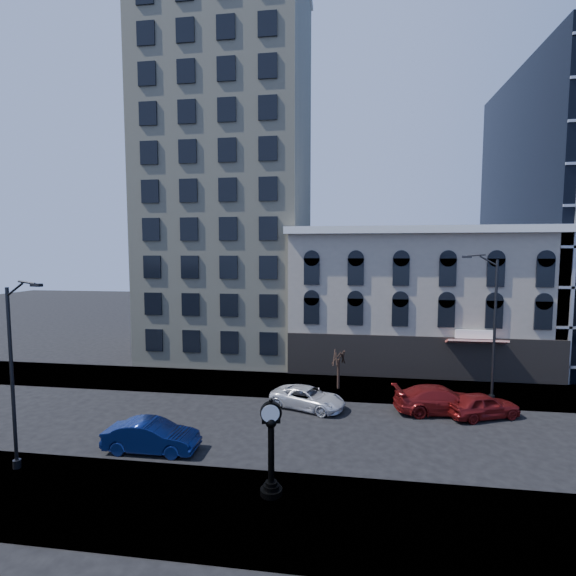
# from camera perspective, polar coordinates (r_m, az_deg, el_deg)

# --- Properties ---
(ground) EXTENTS (160.00, 160.00, 0.00)m
(ground) POSITION_cam_1_polar(r_m,az_deg,el_deg) (26.35, -5.84, -18.32)
(ground) COLOR black
(ground) RESTS_ON ground
(sidewalk_far) EXTENTS (160.00, 6.00, 0.12)m
(sidewalk_far) POSITION_cam_1_polar(r_m,az_deg,el_deg) (33.66, -2.47, -12.96)
(sidewalk_far) COLOR #9A968C
(sidewalk_far) RESTS_ON ground
(sidewalk_near) EXTENTS (160.00, 6.00, 0.12)m
(sidewalk_near) POSITION_cam_1_polar(r_m,az_deg,el_deg) (19.53, -12.19, -27.11)
(sidewalk_near) COLOR #9A968C
(sidewalk_near) RESTS_ON ground
(cream_tower) EXTENTS (15.90, 15.40, 42.50)m
(cream_tower) POSITION_cam_1_polar(r_m,az_deg,el_deg) (44.95, -7.91, 16.32)
(cream_tower) COLOR #BBB596
(cream_tower) RESTS_ON ground
(victorian_row) EXTENTS (22.60, 11.19, 12.50)m
(victorian_row) POSITION_cam_1_polar(r_m,az_deg,el_deg) (40.09, 16.79, -1.59)
(victorian_row) COLOR #A59A88
(victorian_row) RESTS_ON ground
(street_clock) EXTENTS (0.95, 0.95, 4.19)m
(street_clock) POSITION_cam_1_polar(r_m,az_deg,el_deg) (18.86, -2.32, -21.43)
(street_clock) COLOR black
(street_clock) RESTS_ON sidewalk_near
(street_lamp_near) EXTENTS (2.34, 0.77, 9.16)m
(street_lamp_near) POSITION_cam_1_polar(r_m,az_deg,el_deg) (22.74, -32.87, -4.34)
(street_lamp_near) COLOR black
(street_lamp_near) RESTS_ON sidewalk_near
(street_lamp_far) EXTENTS (2.60, 1.08, 10.35)m
(street_lamp_far) POSITION_cam_1_polar(r_m,az_deg,el_deg) (31.43, 25.22, -0.04)
(street_lamp_far) COLOR black
(street_lamp_far) RESTS_ON sidewalk_far
(bare_tree_far) EXTENTS (2.11, 2.11, 3.63)m
(bare_tree_far) POSITION_cam_1_polar(r_m,az_deg,el_deg) (31.87, 6.93, -8.81)
(bare_tree_far) COLOR #312118
(bare_tree_far) RESTS_ON sidewalk_far
(car_near_b) EXTENTS (4.92, 1.77, 1.61)m
(car_near_b) POSITION_cam_1_polar(r_m,az_deg,el_deg) (24.16, -18.14, -18.69)
(car_near_b) COLOR #0C194C
(car_near_b) RESTS_ON ground
(car_far_a) EXTENTS (5.52, 3.91, 1.40)m
(car_far_a) POSITION_cam_1_polar(r_m,az_deg,el_deg) (28.77, 2.73, -14.77)
(car_far_a) COLOR silver
(car_far_a) RESTS_ON ground
(car_far_b) EXTENTS (6.22, 3.23, 1.72)m
(car_far_b) POSITION_cam_1_polar(r_m,az_deg,el_deg) (29.62, 20.15, -14.15)
(car_far_b) COLOR maroon
(car_far_b) RESTS_ON ground
(car_far_c) EXTENTS (4.99, 3.43, 1.58)m
(car_far_c) POSITION_cam_1_polar(r_m,az_deg,el_deg) (29.84, 25.03, -14.32)
(car_far_c) COLOR maroon
(car_far_c) RESTS_ON ground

